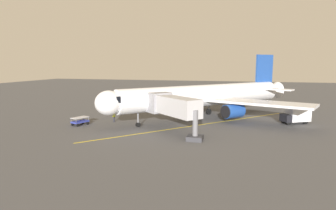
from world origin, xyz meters
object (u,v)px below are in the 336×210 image
baggage_cart_portside (150,102)px  baggage_cart_starboard_side (80,121)px  jet_bridge (171,106)px  baggage_cart_near_nose (193,101)px  airplane (207,96)px  ground_crew_marshaller (114,117)px  box_truck_rear_apron (296,115)px

baggage_cart_portside → baggage_cart_starboard_side: bearing=82.7°
jet_bridge → baggage_cart_near_nose: (2.11, -29.45, -3.11)m
airplane → baggage_cart_portside: airplane is taller
baggage_cart_near_nose → baggage_cart_starboard_side: 31.60m
jet_bridge → ground_crew_marshaller: 12.16m
ground_crew_marshaller → baggage_cart_portside: size_ratio=0.58×
baggage_cart_near_nose → jet_bridge: bearing=94.1°
airplane → box_truck_rear_apron: (-14.67, 1.23, -2.62)m
jet_bridge → baggage_cart_portside: size_ratio=3.34×
ground_crew_marshaller → baggage_cart_portside: ground_crew_marshaller is taller
ground_crew_marshaller → baggage_cart_near_nose: bearing=-109.5°
baggage_cart_portside → box_truck_rear_apron: (-30.09, 15.23, 0.73)m
jet_bridge → box_truck_rear_apron: (-18.26, -10.74, -2.38)m
baggage_cart_near_nose → baggage_cart_starboard_side: same height
airplane → baggage_cart_portside: size_ratio=11.43×
ground_crew_marshaller → box_truck_rear_apron: (-29.23, -6.36, 0.50)m
airplane → box_truck_rear_apron: 14.95m
airplane → baggage_cart_starboard_side: size_ratio=11.44×
jet_bridge → baggage_cart_starboard_side: 15.41m
airplane → baggage_cart_portside: 21.09m
baggage_cart_near_nose → baggage_cart_portside: bearing=19.7°
baggage_cart_portside → box_truck_rear_apron: bearing=153.2°
airplane → baggage_cart_starboard_side: (18.67, 11.34, -3.35)m
baggage_cart_near_nose → baggage_cart_portside: (9.73, 3.48, 0.00)m
baggage_cart_starboard_side → box_truck_rear_apron: (-33.34, -10.11, 0.73)m
airplane → jet_bridge: (3.59, 11.97, -0.24)m
box_truck_rear_apron → baggage_cart_portside: bearing=-26.8°
baggage_cart_starboard_side → baggage_cart_portside: bearing=-97.3°
jet_bridge → box_truck_rear_apron: size_ratio=1.97×
airplane → baggage_cart_starboard_side: bearing=31.3°
airplane → jet_bridge: airplane is taller
airplane → ground_crew_marshaller: size_ratio=19.58×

